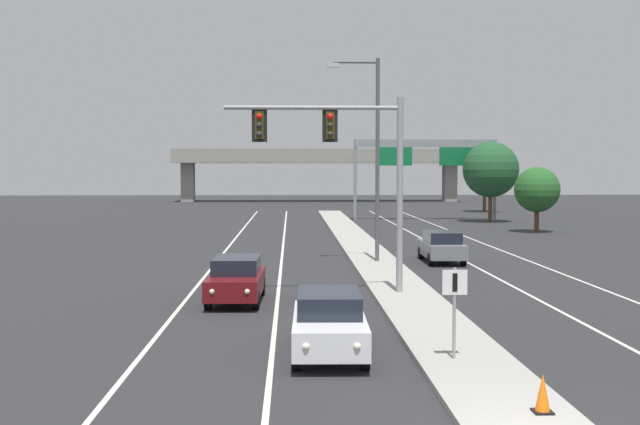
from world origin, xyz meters
name	(u,v)px	position (x,y,z in m)	size (l,w,h in m)	color
median_island	(397,285)	(0.00, 18.00, 0.07)	(2.40, 110.00, 0.15)	#9E9B93
lane_stripe_oncoming_center	(281,266)	(-4.70, 25.00, 0.00)	(0.14, 100.00, 0.01)	silver
lane_stripe_receding_center	(472,265)	(4.70, 25.00, 0.00)	(0.14, 100.00, 0.01)	silver
edge_stripe_left	(213,266)	(-8.00, 25.00, 0.00)	(0.14, 100.00, 0.01)	silver
edge_stripe_right	(539,265)	(8.00, 25.00, 0.00)	(0.14, 100.00, 0.01)	silver
overhead_signal_mast	(345,154)	(-2.22, 15.87, 5.28)	(6.57, 0.44, 7.20)	gray
median_sign_post	(454,299)	(-0.30, 5.66, 1.59)	(0.60, 0.10, 2.20)	gray
street_lamp_median	(373,147)	(-0.15, 25.70, 5.79)	(2.58, 0.28, 10.00)	#4C4C51
car_oncoming_white	(329,323)	(-3.25, 6.81, 0.82)	(1.91, 4.51, 1.58)	silver
car_oncoming_darkred	(236,279)	(-6.15, 14.79, 0.82)	(1.92, 4.51, 1.58)	#5B0F14
car_receding_grey	(442,246)	(3.40, 26.18, 0.82)	(1.84, 4.48, 1.58)	slate
traffic_cone_median_nose	(543,394)	(0.49, 1.47, 0.51)	(0.36, 0.36, 0.74)	black
highway_sign_gantry	(425,154)	(8.20, 58.75, 6.16)	(13.28, 0.42, 7.50)	gray
overpass_bridge	(320,162)	(0.00, 101.07, 5.78)	(42.40, 6.40, 7.65)	gray
tree_far_right_a	(537,190)	(14.12, 44.55, 3.18)	(3.37, 3.37, 4.88)	#4C3823
tree_far_right_c	(491,170)	(13.54, 55.84, 4.68)	(4.96, 4.96, 7.17)	#4C3823
tree_far_right_b	(485,176)	(17.15, 72.34, 3.98)	(4.22, 4.22, 6.11)	#4C3823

